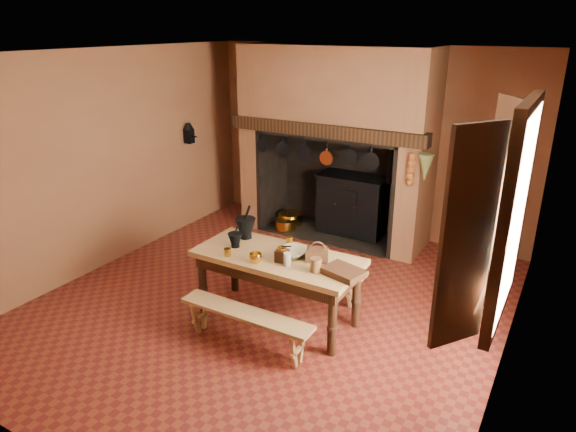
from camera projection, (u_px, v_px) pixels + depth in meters
The scene contains 28 objects.
floor at pixel (271, 304), 6.00m from camera, with size 5.50×5.50×0.00m, color maroon.
ceiling at pixel (268, 53), 5.01m from camera, with size 5.50×5.50×0.00m, color silver.
back_wall at pixel (366, 142), 7.73m from camera, with size 5.00×0.02×2.80m, color brown.
wall_left at pixel (107, 160), 6.67m from camera, with size 0.02×5.50×2.80m, color brown.
wall_right at pixel (520, 234), 4.33m from camera, with size 0.02×5.50×2.80m, color brown.
wall_front at pixel (42, 303), 3.27m from camera, with size 5.00×0.02×2.80m, color brown.
chimney_breast at pixel (336, 117), 7.37m from camera, with size 2.95×0.96×2.80m.
iron_range at pixel (353, 204), 7.83m from camera, with size 1.12×0.55×1.60m.
hearth_pans at pixel (288, 221), 8.25m from camera, with size 0.51×0.62×0.20m.
hanging_pans at pixel (318, 154), 7.14m from camera, with size 1.92×0.29×0.27m.
onion_string at pixel (411, 170), 6.51m from camera, with size 0.12×0.10×0.46m, color #97521C, non-canonical shape.
herb_bunch at pixel (425, 168), 6.41m from camera, with size 0.20×0.20×0.35m, color brown.
window at pixel (499, 212), 3.97m from camera, with size 0.39×1.75×1.76m.
wall_coffee_mill at pixel (189, 132), 7.85m from camera, with size 0.23×0.16×0.31m.
work_table at pixel (278, 266), 5.46m from camera, with size 1.79×0.79×0.78m.
bench_front at pixel (246, 321), 5.09m from camera, with size 1.45×0.25×0.41m.
bench_back at pixel (306, 270), 6.12m from camera, with size 1.47×0.26×0.41m.
mortar_large at pixel (245, 227), 5.81m from camera, with size 0.24×0.24×0.40m.
mortar_small at pixel (235, 239), 5.59m from camera, with size 0.16×0.16×0.27m.
coffee_grinder at pixel (282, 255), 5.26m from camera, with size 0.18×0.14×0.19m.
brass_mug_a at pixel (227, 252), 5.39m from camera, with size 0.07×0.07×0.08m, color gold.
brass_mug_b at pixel (290, 240), 5.68m from camera, with size 0.08×0.08×0.09m, color gold.
mixing_bowl at pixel (292, 253), 5.39m from camera, with size 0.31×0.31×0.08m, color beige.
stoneware_crock at pixel (316, 265), 5.04m from camera, with size 0.12×0.12×0.14m, color brown.
glass_jar at pixel (287, 259), 5.17m from camera, with size 0.08×0.08×0.14m, color beige.
wicker_basket at pixel (317, 254), 5.28m from camera, with size 0.27×0.24×0.22m.
wooden_tray at pixel (344, 272), 4.98m from camera, with size 0.39×0.28×0.07m, color #331D10.
brass_cup at pixel (256, 258), 5.23m from camera, with size 0.13×0.13×0.10m, color gold.
Camera 1 is at (2.80, -4.45, 3.07)m, focal length 32.00 mm.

